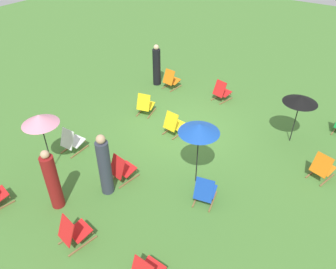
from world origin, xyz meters
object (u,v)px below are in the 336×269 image
object	(u,v)px
deckchair_7	(145,105)
umbrella_1	(199,128)
deckchair_3	(205,191)
umbrella_2	(301,99)
deckchair_12	(322,168)
person_2	(52,181)
person_0	(157,66)
person_1	(105,166)
deckchair_2	(122,169)
deckchair_11	(72,141)
deckchair_1	(73,232)
deckchair_4	(174,124)
umbrella_0	(40,120)
deckchair_5	(171,80)
deckchair_10	(222,92)

from	to	relation	value
deckchair_7	umbrella_1	xyz separation A→B (m)	(-3.36, 2.04, 1.43)
deckchair_3	umbrella_2	xyz separation A→B (m)	(-1.00, -3.93, 1.18)
deckchair_12	umbrella_2	distance (m)	2.14
deckchair_12	person_2	xyz separation A→B (m)	(5.31, 4.91, 0.47)
deckchair_12	person_0	distance (m)	7.56
person_0	person_1	distance (m)	6.46
deckchair_2	deckchair_11	bearing A→B (deg)	5.88
person_0	person_1	size ratio (longest dim) A/B	0.94
deckchair_1	deckchair_3	xyz separation A→B (m)	(-1.82, -2.80, 0.00)
deckchair_11	person_1	bearing A→B (deg)	160.73
deckchair_3	person_0	world-z (taller)	person_0
person_2	umbrella_1	bearing A→B (deg)	-142.55
deckchair_1	person_1	distance (m)	1.80
deckchair_4	deckchair_11	xyz separation A→B (m)	(2.07, 2.59, 0.00)
deckchair_4	umbrella_0	size ratio (longest dim) A/B	0.45
deckchair_2	deckchair_7	size ratio (longest dim) A/B	0.98
deckchair_7	deckchair_1	bearing A→B (deg)	97.80
deckchair_7	deckchair_12	distance (m)	6.19
deckchair_7	umbrella_2	distance (m)	5.26
deckchair_2	deckchair_12	bearing A→B (deg)	-136.34
person_0	person_1	world-z (taller)	person_1
umbrella_2	person_0	bearing A→B (deg)	-7.62
umbrella_0	umbrella_2	bearing A→B (deg)	-135.10
deckchair_12	deckchair_1	bearing A→B (deg)	69.17
deckchair_5	deckchair_10	distance (m)	2.22
deckchair_2	umbrella_1	size ratio (longest dim) A/B	0.43
deckchair_5	deckchair_1	bearing A→B (deg)	114.02
umbrella_2	person_0	size ratio (longest dim) A/B	0.96
deckchair_1	umbrella_0	world-z (taller)	umbrella_0
deckchair_5	deckchair_4	bearing A→B (deg)	131.47
umbrella_1	person_2	distance (m)	3.85
deckchair_5	deckchair_11	distance (m)	5.27
deckchair_10	person_1	size ratio (longest dim) A/B	0.46
deckchair_5	umbrella_0	size ratio (longest dim) A/B	0.45
deckchair_5	deckchair_10	xyz separation A→B (m)	(-2.20, -0.27, 0.00)
deckchair_11	umbrella_0	size ratio (longest dim) A/B	0.45
deckchair_1	person_1	size ratio (longest dim) A/B	0.45
deckchair_3	umbrella_1	xyz separation A→B (m)	(0.58, -0.53, 1.43)
deckchair_5	deckchair_7	world-z (taller)	same
deckchair_1	deckchair_2	bearing A→B (deg)	-67.01
person_1	deckchair_10	bearing A→B (deg)	-37.51
deckchair_1	deckchair_5	distance (m)	7.98
umbrella_0	umbrella_2	xyz separation A→B (m)	(-5.35, -5.33, -0.15)
deckchair_3	deckchair_4	bearing A→B (deg)	-54.19
deckchair_3	deckchair_5	world-z (taller)	same
deckchair_3	deckchair_5	xyz separation A→B (m)	(4.31, -4.79, 0.00)
deckchair_11	person_2	bearing A→B (deg)	126.67
deckchair_7	person_1	world-z (taller)	person_1
person_0	deckchair_12	bearing A→B (deg)	-151.34
deckchair_3	deckchair_10	distance (m)	5.48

